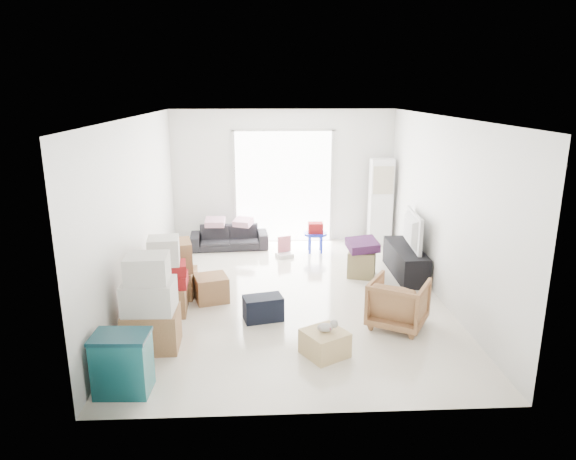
% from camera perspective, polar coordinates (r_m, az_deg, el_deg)
% --- Properties ---
extents(room_shell, '(4.98, 6.48, 3.18)m').
position_cam_1_polar(room_shell, '(7.58, 0.40, 2.20)').
color(room_shell, white).
rests_on(room_shell, ground).
extents(sliding_door, '(2.10, 0.04, 2.33)m').
position_cam_1_polar(sliding_door, '(10.51, -0.52, 5.34)').
color(sliding_door, white).
rests_on(sliding_door, room_shell).
extents(ac_tower, '(0.45, 0.30, 1.75)m').
position_cam_1_polar(ac_tower, '(10.52, 10.24, 3.06)').
color(ac_tower, white).
rests_on(ac_tower, room_shell).
extents(tv_console, '(0.44, 1.46, 0.49)m').
position_cam_1_polar(tv_console, '(9.00, 12.92, -3.37)').
color(tv_console, black).
rests_on(tv_console, room_shell).
extents(television, '(0.68, 1.10, 0.14)m').
position_cam_1_polar(television, '(8.91, 13.04, -1.46)').
color(television, black).
rests_on(television, tv_console).
extents(sofa, '(1.55, 0.55, 0.59)m').
position_cam_1_polar(sofa, '(10.27, -6.55, -0.42)').
color(sofa, '#232328').
rests_on(sofa, room_shell).
extents(pillow_left, '(0.41, 0.33, 0.13)m').
position_cam_1_polar(pillow_left, '(10.24, -8.13, 1.56)').
color(pillow_left, '#F4B2CD').
rests_on(pillow_left, sofa).
extents(pillow_right, '(0.41, 0.38, 0.11)m').
position_cam_1_polar(pillow_right, '(10.18, -5.02, 1.54)').
color(pillow_right, '#F4B2CD').
rests_on(pillow_right, sofa).
extents(armchair, '(0.94, 0.92, 0.72)m').
position_cam_1_polar(armchair, '(7.04, 12.17, -7.69)').
color(armchair, '#9C6E45').
rests_on(armchair, room_shell).
extents(storage_bins, '(0.60, 0.43, 0.66)m').
position_cam_1_polar(storage_bins, '(5.76, -17.91, -13.93)').
color(storage_bins, '#15595D').
rests_on(storage_bins, room_shell).
extents(box_stack_a, '(0.67, 0.56, 1.20)m').
position_cam_1_polar(box_stack_a, '(6.48, -15.06, -8.28)').
color(box_stack_a, '#966A43').
rests_on(box_stack_a, room_shell).
extents(box_stack_b, '(0.63, 0.58, 1.11)m').
position_cam_1_polar(box_stack_b, '(7.43, -13.43, -5.50)').
color(box_stack_b, '#966A43').
rests_on(box_stack_b, room_shell).
extents(box_stack_c, '(0.62, 0.60, 0.88)m').
position_cam_1_polar(box_stack_c, '(8.01, -12.43, -4.33)').
color(box_stack_c, '#966A43').
rests_on(box_stack_c, room_shell).
extents(loose_box, '(0.57, 0.57, 0.39)m').
position_cam_1_polar(loose_box, '(7.83, -8.51, -6.41)').
color(loose_box, '#966A43').
rests_on(loose_box, room_shell).
extents(duffel_bag, '(0.58, 0.43, 0.34)m').
position_cam_1_polar(duffel_bag, '(7.15, -2.79, -8.66)').
color(duffel_bag, black).
rests_on(duffel_bag, room_shell).
extents(ottoman, '(0.55, 0.55, 0.44)m').
position_cam_1_polar(ottoman, '(8.81, 8.19, -3.70)').
color(ottoman, '#958956').
rests_on(ottoman, room_shell).
extents(blanket, '(0.53, 0.53, 0.14)m').
position_cam_1_polar(blanket, '(8.72, 8.26, -1.90)').
color(blanket, '#4D1F4D').
rests_on(blanket, ottoman).
extents(kids_table, '(0.45, 0.45, 0.59)m').
position_cam_1_polar(kids_table, '(9.95, 3.07, -0.16)').
color(kids_table, '#1527C9').
rests_on(kids_table, room_shell).
extents(toy_walker, '(0.36, 0.35, 0.38)m').
position_cam_1_polar(toy_walker, '(9.76, -0.40, -2.35)').
color(toy_walker, silver).
rests_on(toy_walker, room_shell).
extents(wood_crate, '(0.63, 0.63, 0.31)m').
position_cam_1_polar(wood_crate, '(6.28, 4.10, -12.43)').
color(wood_crate, tan).
rests_on(wood_crate, room_shell).
extents(plush_bunny, '(0.26, 0.15, 0.13)m').
position_cam_1_polar(plush_bunny, '(6.19, 4.40, -10.65)').
color(plush_bunny, '#B2ADA8').
rests_on(plush_bunny, wood_crate).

